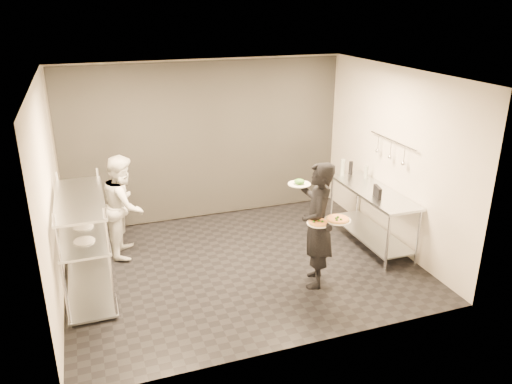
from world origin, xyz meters
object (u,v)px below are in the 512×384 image
object	(u,v)px
salad_plate	(299,183)
bottle_clear	(366,172)
waiter	(317,225)
bottle_green	(343,167)
bottle_dark	(351,168)
pizza_plate_far	(338,219)
pizza_plate_near	(318,223)
pass_rack	(85,240)
pos_monitor	(377,192)
prep_counter	(372,208)
chef	(124,205)

from	to	relation	value
salad_plate	bottle_clear	bearing A→B (deg)	30.76
waiter	bottle_green	world-z (taller)	waiter
waiter	bottle_clear	size ratio (longest dim) A/B	8.04
bottle_dark	salad_plate	bearing A→B (deg)	-140.49
waiter	pizza_plate_far	world-z (taller)	waiter
pizza_plate_near	waiter	bearing A→B (deg)	65.33
pass_rack	bottle_dark	xyz separation A→B (m)	(4.37, 0.80, 0.27)
pos_monitor	bottle_green	xyz separation A→B (m)	(0.00, 1.08, 0.05)
bottle_clear	pass_rack	bearing A→B (deg)	-173.24
pizza_plate_far	bottle_clear	distance (m)	2.09
waiter	bottle_dark	bearing A→B (deg)	162.44
prep_counter	pizza_plate_near	size ratio (longest dim) A/B	6.02
chef	pos_monitor	bearing A→B (deg)	-96.46
pizza_plate_near	bottle_dark	world-z (taller)	bottle_dark
pass_rack	bottle_green	xyz separation A→B (m)	(4.21, 0.80, 0.29)
prep_counter	chef	size ratio (longest dim) A/B	1.14
pizza_plate_near	salad_plate	distance (m)	0.66
waiter	salad_plate	size ratio (longest dim) A/B	5.69
pass_rack	chef	world-z (taller)	chef
chef	waiter	bearing A→B (deg)	-114.34
bottle_green	bottle_dark	world-z (taller)	bottle_green
waiter	bottle_dark	xyz separation A→B (m)	(1.41, 1.61, 0.16)
bottle_dark	pizza_plate_near	bearing A→B (deg)	-129.49
pizza_plate_near	salad_plate	xyz separation A→B (m)	(-0.03, 0.56, 0.36)
waiter	chef	size ratio (longest dim) A/B	1.11
chef	pizza_plate_near	xyz separation A→B (m)	(2.27, -2.02, 0.24)
pass_rack	bottle_green	bearing A→B (deg)	10.79
chef	pass_rack	bearing A→B (deg)	161.95
pass_rack	pizza_plate_far	distance (m)	3.31
pizza_plate_near	bottle_dark	xyz separation A→B (m)	(1.50, 1.82, 0.01)
prep_counter	waiter	xyz separation A→B (m)	(-1.37, -0.81, 0.25)
pizza_plate_near	bottle_clear	distance (m)	2.26
pos_monitor	bottle_clear	bearing A→B (deg)	82.78
pass_rack	pizza_plate_far	xyz separation A→B (m)	(3.13, -1.04, 0.28)
pos_monitor	bottle_dark	size ratio (longest dim) A/B	1.07
salad_plate	pizza_plate_near	bearing A→B (deg)	-86.95
bottle_dark	bottle_green	bearing A→B (deg)	180.00
waiter	bottle_green	bearing A→B (deg)	165.74
pizza_plate_near	pizza_plate_far	bearing A→B (deg)	-4.32
waiter	chef	distance (m)	2.97
pizza_plate_far	pos_monitor	xyz separation A→B (m)	(1.08, 0.76, -0.04)
pos_monitor	bottle_clear	distance (m)	0.87
pass_rack	bottle_clear	bearing A→B (deg)	6.76
pass_rack	bottle_dark	size ratio (longest dim) A/B	6.94
pizza_plate_far	pizza_plate_near	bearing A→B (deg)	175.68
waiter	bottle_clear	bearing A→B (deg)	154.51
pos_monitor	bottle_clear	world-z (taller)	bottle_clear
bottle_dark	pizza_plate_far	bearing A→B (deg)	-123.82
prep_counter	pos_monitor	xyz separation A→B (m)	(-0.12, -0.28, 0.38)
pizza_plate_near	bottle_clear	xyz separation A→B (m)	(1.64, 1.56, 0.00)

